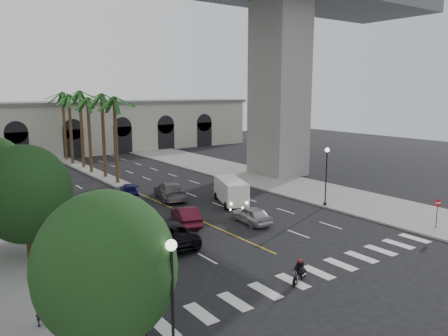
% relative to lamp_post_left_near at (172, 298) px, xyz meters
% --- Properties ---
extents(ground, '(140.00, 140.00, 0.00)m').
position_rel_lamp_post_left_near_xyz_m(ground, '(11.40, 5.00, -3.22)').
color(ground, black).
rests_on(ground, ground).
extents(sidewalk_right, '(8.00, 100.00, 0.15)m').
position_rel_lamp_post_left_near_xyz_m(sidewalk_right, '(26.40, 20.00, -3.15)').
color(sidewalk_right, gray).
rests_on(sidewalk_right, ground).
extents(median, '(2.00, 24.00, 0.20)m').
position_rel_lamp_post_left_near_xyz_m(median, '(11.40, 43.00, -3.12)').
color(median, gray).
rests_on(median, ground).
extents(pier_building, '(71.00, 10.50, 8.50)m').
position_rel_lamp_post_left_near_xyz_m(pier_building, '(11.40, 60.00, 1.04)').
color(pier_building, beige).
rests_on(pier_building, ground).
extents(bridge, '(75.00, 13.00, 26.00)m').
position_rel_lamp_post_left_near_xyz_m(bridge, '(14.82, 27.00, 15.29)').
color(bridge, gray).
rests_on(bridge, ground).
extents(palm_a, '(3.20, 3.20, 10.30)m').
position_rel_lamp_post_left_near_xyz_m(palm_a, '(11.40, 33.00, 5.88)').
color(palm_a, '#47331E').
rests_on(palm_a, ground).
extents(palm_b, '(3.20, 3.20, 10.60)m').
position_rel_lamp_post_left_near_xyz_m(palm_b, '(11.50, 37.00, 6.15)').
color(palm_b, '#47331E').
rests_on(palm_b, ground).
extents(palm_c, '(3.20, 3.20, 10.10)m').
position_rel_lamp_post_left_near_xyz_m(palm_c, '(11.20, 41.00, 5.69)').
color(palm_c, '#47331E').
rests_on(palm_c, ground).
extents(palm_d, '(3.20, 3.20, 10.90)m').
position_rel_lamp_post_left_near_xyz_m(palm_d, '(11.55, 45.00, 6.43)').
color(palm_d, '#47331E').
rests_on(palm_d, ground).
extents(palm_e, '(3.20, 3.20, 10.40)m').
position_rel_lamp_post_left_near_xyz_m(palm_e, '(11.30, 49.00, 5.97)').
color(palm_e, '#47331E').
rests_on(palm_e, ground).
extents(palm_f, '(3.20, 3.20, 10.70)m').
position_rel_lamp_post_left_near_xyz_m(palm_f, '(11.60, 53.00, 6.24)').
color(palm_f, '#47331E').
rests_on(palm_f, ground).
extents(street_tree_near, '(5.20, 5.20, 6.89)m').
position_rel_lamp_post_left_near_xyz_m(street_tree_near, '(-1.60, 2.00, 0.80)').
color(street_tree_near, '#382616').
rests_on(street_tree_near, ground).
extents(street_tree_mid, '(5.44, 5.44, 7.21)m').
position_rel_lamp_post_left_near_xyz_m(street_tree_mid, '(-1.60, 15.00, 0.99)').
color(street_tree_mid, '#382616').
rests_on(street_tree_mid, ground).
extents(lamp_post_left_near, '(0.40, 0.40, 5.35)m').
position_rel_lamp_post_left_near_xyz_m(lamp_post_left_near, '(0.00, 0.00, 0.00)').
color(lamp_post_left_near, black).
rests_on(lamp_post_left_near, ground).
extents(lamp_post_left_far, '(0.40, 0.40, 5.35)m').
position_rel_lamp_post_left_near_xyz_m(lamp_post_left_far, '(0.00, 21.00, 0.00)').
color(lamp_post_left_far, black).
rests_on(lamp_post_left_far, ground).
extents(lamp_post_right, '(0.40, 0.40, 5.35)m').
position_rel_lamp_post_left_near_xyz_m(lamp_post_right, '(22.80, 13.00, 0.00)').
color(lamp_post_right, black).
rests_on(lamp_post_right, ground).
extents(traffic_signal_near, '(0.25, 0.18, 3.65)m').
position_rel_lamp_post_left_near_xyz_m(traffic_signal_near, '(0.10, 2.50, -0.71)').
color(traffic_signal_near, black).
rests_on(traffic_signal_near, ground).
extents(traffic_signal_far, '(0.25, 0.18, 3.65)m').
position_rel_lamp_post_left_near_xyz_m(traffic_signal_far, '(0.10, 6.50, -0.71)').
color(traffic_signal_far, black).
rests_on(traffic_signal_far, ground).
extents(motorcycle_rider, '(1.70, 0.80, 1.30)m').
position_rel_lamp_post_left_near_xyz_m(motorcycle_rider, '(9.71, 3.28, -2.63)').
color(motorcycle_rider, black).
rests_on(motorcycle_rider, ground).
extents(car_a, '(1.98, 4.14, 1.37)m').
position_rel_lamp_post_left_near_xyz_m(car_a, '(14.28, 13.05, -2.54)').
color(car_a, '#B9B7BC').
rests_on(car_a, ground).
extents(car_b, '(2.79, 4.72, 1.47)m').
position_rel_lamp_post_left_near_xyz_m(car_b, '(9.90, 15.71, -2.49)').
color(car_b, '#4D0F1E').
rests_on(car_b, ground).
extents(car_c, '(3.24, 6.00, 1.60)m').
position_rel_lamp_post_left_near_xyz_m(car_c, '(6.66, 12.67, -2.42)').
color(car_c, black).
rests_on(car_c, ground).
extents(car_d, '(3.82, 6.18, 1.67)m').
position_rel_lamp_post_left_near_xyz_m(car_d, '(12.90, 23.67, -2.39)').
color(car_d, slate).
rests_on(car_d, ground).
extents(car_e, '(3.29, 4.72, 1.49)m').
position_rel_lamp_post_left_near_xyz_m(car_e, '(9.90, 26.33, -2.47)').
color(car_e, '#11104D').
rests_on(car_e, ground).
extents(cargo_van, '(3.80, 5.68, 2.27)m').
position_rel_lamp_post_left_near_xyz_m(cargo_van, '(16.50, 18.71, -1.96)').
color(cargo_van, white).
rests_on(cargo_van, ground).
extents(pedestrian_a, '(0.64, 0.49, 1.56)m').
position_rel_lamp_post_left_near_xyz_m(pedestrian_a, '(-2.96, 6.50, -2.29)').
color(pedestrian_a, black).
rests_on(pedestrian_a, sidewalk_left).
extents(pedestrian_b, '(0.89, 0.78, 1.54)m').
position_rel_lamp_post_left_near_xyz_m(pedestrian_b, '(-2.00, 11.04, -2.30)').
color(pedestrian_b, black).
rests_on(pedestrian_b, sidewalk_left).
extents(do_not_enter_sign, '(0.57, 0.20, 2.39)m').
position_rel_lamp_post_left_near_xyz_m(do_not_enter_sign, '(24.40, 3.62, -1.49)').
color(do_not_enter_sign, black).
rests_on(do_not_enter_sign, ground).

